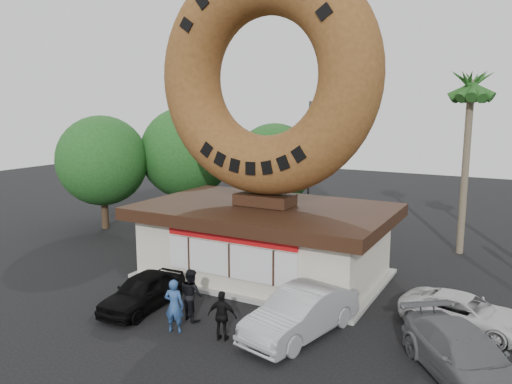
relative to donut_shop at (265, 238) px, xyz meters
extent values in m
plane|color=black|center=(0.00, -5.98, -1.77)|extent=(90.00, 90.00, 0.00)
cube|color=silver|center=(0.00, 0.02, -0.27)|extent=(10.00, 6.00, 3.00)
cube|color=#999993|center=(0.00, 0.02, -1.69)|extent=(10.60, 6.60, 0.15)
cube|color=#3F3F3F|center=(0.00, 0.02, 1.28)|extent=(10.00, 6.00, 0.10)
cube|color=black|center=(0.00, 0.02, 1.23)|extent=(11.20, 7.20, 0.55)
cube|color=silver|center=(0.00, -3.03, -0.22)|extent=(6.00, 0.12, 1.40)
cube|color=red|center=(0.00, -3.05, 0.78)|extent=(6.00, 0.10, 0.45)
cube|color=black|center=(0.00, 0.02, 1.78)|extent=(2.60, 1.40, 0.50)
torus|color=brown|center=(0.00, 0.02, 7.20)|extent=(10.33, 2.63, 10.33)
cylinder|color=#473321|center=(-9.50, 7.02, -0.12)|extent=(0.44, 0.44, 3.30)
sphere|color=#1A4418|center=(-9.50, 7.02, 2.88)|extent=(6.00, 6.00, 6.00)
cylinder|color=#473321|center=(-4.00, 9.02, -0.34)|extent=(0.44, 0.44, 2.86)
sphere|color=#1A4418|center=(-4.00, 9.02, 2.26)|extent=(5.20, 5.20, 5.20)
cylinder|color=#473321|center=(-13.00, 3.02, -0.23)|extent=(0.44, 0.44, 3.08)
sphere|color=#1A4418|center=(-13.00, 3.02, 2.57)|extent=(5.60, 5.60, 5.60)
cylinder|color=#726651|center=(7.50, 8.02, 2.73)|extent=(0.36, 0.36, 9.00)
cylinder|color=#59595E|center=(-2.00, 10.02, 2.23)|extent=(0.18, 0.18, 8.00)
cylinder|color=#59595E|center=(-1.10, 10.02, 6.13)|extent=(1.80, 0.12, 0.12)
cube|color=#59595E|center=(-0.20, 10.02, 6.08)|extent=(0.45, 0.20, 0.12)
imported|color=navy|center=(-0.03, -6.66, -0.82)|extent=(0.79, 0.63, 1.89)
imported|color=black|center=(-0.12, -5.54, -0.82)|extent=(1.13, 1.02, 1.90)
imported|color=black|center=(1.77, -6.41, -0.91)|extent=(1.07, 0.62, 1.71)
imported|color=black|center=(-2.35, -5.62, -1.08)|extent=(1.81, 4.10, 1.37)
imported|color=#A3A4A8|center=(3.91, -4.81, -0.96)|extent=(2.77, 5.14, 1.61)
imported|color=slate|center=(9.13, -5.19, -1.05)|extent=(4.61, 5.18, 1.44)
imported|color=silver|center=(8.79, -1.68, -1.16)|extent=(4.70, 2.85, 1.22)
camera|label=1|loc=(10.20, -19.57, 5.99)|focal=35.00mm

